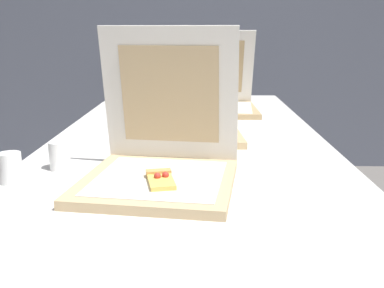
{
  "coord_description": "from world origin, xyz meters",
  "views": [
    {
      "loc": [
        0.04,
        -0.68,
        1.09
      ],
      "look_at": [
        0.02,
        0.46,
        0.79
      ],
      "focal_mm": 41.33,
      "sensor_mm": 36.0,
      "label": 1
    }
  ],
  "objects_px": {
    "table": "(187,162)",
    "pizza_box_middle": "(186,120)",
    "cup_white_far": "(147,113)",
    "cup_white_near_center": "(60,156)",
    "pizza_box_back": "(217,100)",
    "cup_white_near_left": "(10,168)",
    "pizza_box_front": "(161,161)"
  },
  "relations": [
    {
      "from": "table",
      "to": "pizza_box_middle",
      "type": "relative_size",
      "value": 6.17
    },
    {
      "from": "cup_white_near_center",
      "to": "pizza_box_middle",
      "type": "bearing_deg",
      "value": 51.25
    },
    {
      "from": "cup_white_far",
      "to": "cup_white_near_center",
      "type": "bearing_deg",
      "value": -104.15
    },
    {
      "from": "pizza_box_front",
      "to": "pizza_box_back",
      "type": "height_order",
      "value": "pizza_box_front"
    },
    {
      "from": "table",
      "to": "cup_white_far",
      "type": "bearing_deg",
      "value": 112.73
    },
    {
      "from": "table",
      "to": "pizza_box_back",
      "type": "height_order",
      "value": "pizza_box_back"
    },
    {
      "from": "pizza_box_front",
      "to": "pizza_box_back",
      "type": "bearing_deg",
      "value": 88.1
    },
    {
      "from": "pizza_box_front",
      "to": "cup_white_far",
      "type": "height_order",
      "value": "pizza_box_front"
    },
    {
      "from": "cup_white_near_left",
      "to": "cup_white_far",
      "type": "relative_size",
      "value": 1.0
    },
    {
      "from": "table",
      "to": "pizza_box_back",
      "type": "relative_size",
      "value": 6.44
    },
    {
      "from": "pizza_box_middle",
      "to": "cup_white_far",
      "type": "relative_size",
      "value": 5.06
    },
    {
      "from": "pizza_box_front",
      "to": "cup_white_near_center",
      "type": "bearing_deg",
      "value": 168.44
    },
    {
      "from": "pizza_box_front",
      "to": "pizza_box_middle",
      "type": "distance_m",
      "value": 0.5
    },
    {
      "from": "cup_white_far",
      "to": "cup_white_near_center",
      "type": "distance_m",
      "value": 0.64
    },
    {
      "from": "table",
      "to": "pizza_box_front",
      "type": "distance_m",
      "value": 0.33
    },
    {
      "from": "table",
      "to": "cup_white_near_center",
      "type": "relative_size",
      "value": 31.25
    },
    {
      "from": "cup_white_near_center",
      "to": "pizza_box_back",
      "type": "bearing_deg",
      "value": 63.18
    },
    {
      "from": "cup_white_near_left",
      "to": "cup_white_near_center",
      "type": "bearing_deg",
      "value": 52.25
    },
    {
      "from": "pizza_box_front",
      "to": "cup_white_far",
      "type": "xyz_separation_m",
      "value": [
        -0.12,
        0.72,
        -0.02
      ]
    },
    {
      "from": "pizza_box_front",
      "to": "pizza_box_middle",
      "type": "height_order",
      "value": "pizza_box_front"
    },
    {
      "from": "cup_white_near_center",
      "to": "pizza_box_front",
      "type": "bearing_deg",
      "value": -19.32
    },
    {
      "from": "table",
      "to": "cup_white_near_left",
      "type": "relative_size",
      "value": 31.25
    },
    {
      "from": "cup_white_far",
      "to": "cup_white_near_center",
      "type": "xyz_separation_m",
      "value": [
        -0.16,
        -0.62,
        0.0
      ]
    },
    {
      "from": "pizza_box_middle",
      "to": "pizza_box_back",
      "type": "distance_m",
      "value": 0.49
    },
    {
      "from": "table",
      "to": "pizza_box_middle",
      "type": "distance_m",
      "value": 0.21
    },
    {
      "from": "table",
      "to": "pizza_box_middle",
      "type": "height_order",
      "value": "pizza_box_middle"
    },
    {
      "from": "cup_white_near_left",
      "to": "cup_white_far",
      "type": "height_order",
      "value": "same"
    },
    {
      "from": "table",
      "to": "pizza_box_front",
      "type": "bearing_deg",
      "value": -99.37
    },
    {
      "from": "table",
      "to": "cup_white_near_left",
      "type": "xyz_separation_m",
      "value": [
        -0.41,
        -0.32,
        0.08
      ]
    },
    {
      "from": "pizza_box_front",
      "to": "cup_white_near_left",
      "type": "distance_m",
      "value": 0.36
    },
    {
      "from": "pizza_box_front",
      "to": "cup_white_near_center",
      "type": "relative_size",
      "value": 5.32
    },
    {
      "from": "pizza_box_middle",
      "to": "cup_white_far",
      "type": "distance_m",
      "value": 0.28
    }
  ]
}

